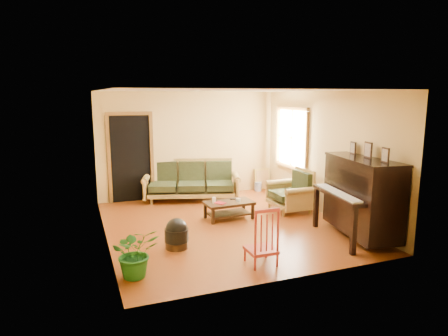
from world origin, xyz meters
name	(u,v)px	position (x,y,z in m)	size (l,w,h in m)	color
floor	(225,225)	(0.00, 0.00, 0.00)	(5.00, 5.00, 0.00)	#5E270C
doorway	(131,159)	(-1.45, 2.48, 1.02)	(1.08, 0.16, 2.05)	black
window	(292,138)	(2.21, 1.30, 1.50)	(0.12, 1.36, 1.46)	white
sofa	(191,181)	(-0.10, 2.02, 0.48)	(2.25, 0.94, 0.96)	olive
coffee_table	(229,210)	(0.22, 0.35, 0.18)	(0.99, 0.54, 0.36)	black
armchair	(290,190)	(1.66, 0.39, 0.46)	(0.88, 0.93, 0.93)	olive
piano	(362,198)	(2.02, -1.50, 0.72)	(0.96, 1.63, 1.44)	black
footstool	(177,237)	(-1.19, -0.84, 0.19)	(0.40, 0.40, 0.38)	black
red_chair	(261,235)	(-0.15, -1.91, 0.45)	(0.42, 0.46, 0.91)	maroon
leaning_frame	(262,179)	(1.97, 2.38, 0.30)	(0.45, 0.10, 0.60)	gold
ceramic_crock	(258,186)	(1.82, 2.32, 0.12)	(0.19, 0.19, 0.24)	#324A98
potted_plant	(135,252)	(-1.98, -1.68, 0.36)	(0.65, 0.56, 0.72)	#1A5E1B
book	(218,204)	(-0.07, 0.24, 0.37)	(0.15, 0.21, 0.02)	maroon
candle	(214,200)	(-0.10, 0.37, 0.42)	(0.07, 0.07, 0.12)	white
glass_jar	(238,200)	(0.40, 0.28, 0.39)	(0.09, 0.09, 0.06)	silver
remote	(233,199)	(0.37, 0.49, 0.37)	(0.15, 0.04, 0.02)	black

